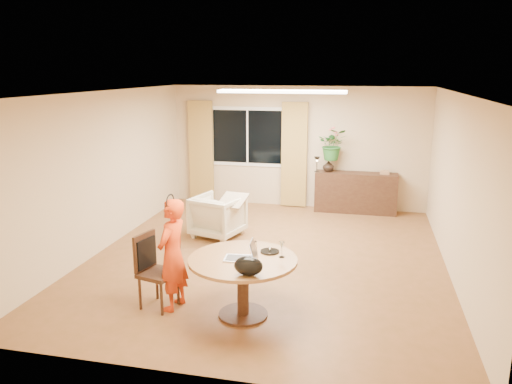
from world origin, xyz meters
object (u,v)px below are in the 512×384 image
at_px(dining_chair, 158,272).
at_px(child, 172,255).
at_px(armchair, 218,216).
at_px(sideboard, 356,193).
at_px(dining_table, 243,271).

distance_m(dining_chair, child, 0.30).
relative_size(child, armchair, 1.72).
xyz_separation_m(child, sideboard, (2.09, 4.94, -0.29)).
height_order(child, armchair, child).
height_order(dining_table, armchair, armchair).
bearing_deg(sideboard, child, -112.92).
xyz_separation_m(dining_table, child, (-0.90, 0.02, 0.12)).
height_order(dining_chair, armchair, dining_chair).
distance_m(dining_chair, armchair, 2.83).
bearing_deg(child, dining_chair, -74.51).
bearing_deg(armchair, child, 111.46).
xyz_separation_m(dining_table, dining_chair, (-1.09, -0.01, -0.11)).
bearing_deg(dining_chair, dining_table, 14.89).
bearing_deg(sideboard, dining_chair, -114.65).
bearing_deg(child, dining_table, 97.00).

